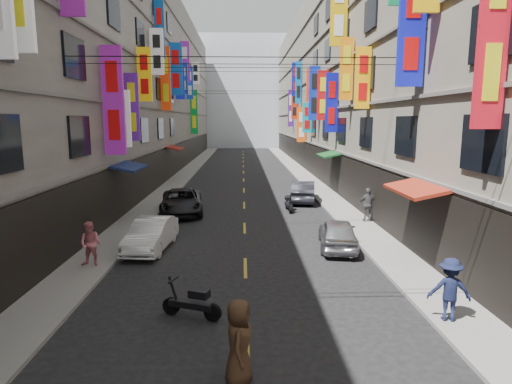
{
  "coord_description": "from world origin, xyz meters",
  "views": [
    {
      "loc": [
        -0.08,
        2.64,
        5.47
      ],
      "look_at": [
        0.18,
        10.89,
        4.08
      ],
      "focal_mm": 30.0,
      "sensor_mm": 36.0,
      "label": 1
    }
  ],
  "objects": [
    {
      "name": "car_left_far",
      "position": [
        -3.71,
        27.61,
        0.72
      ],
      "size": [
        2.98,
        5.42,
        1.44
      ],
      "primitive_type": "imported",
      "rotation": [
        0.0,
        0.0,
        0.12
      ],
      "color": "black",
      "rests_on": "ground"
    },
    {
      "name": "sidewalk_right",
      "position": [
        6.0,
        42.0,
        0.06
      ],
      "size": [
        2.0,
        90.0,
        0.12
      ],
      "primitive_type": "cube",
      "color": "slate",
      "rests_on": "ground"
    },
    {
      "name": "car_left_mid",
      "position": [
        -4.0,
        20.42,
        0.67
      ],
      "size": [
        1.76,
        4.17,
        1.34
      ],
      "primitive_type": "imported",
      "rotation": [
        0.0,
        0.0,
        -0.09
      ],
      "color": "white",
      "rests_on": "ground"
    },
    {
      "name": "haze_block",
      "position": [
        0.0,
        92.0,
        11.0
      ],
      "size": [
        18.0,
        8.0,
        22.0
      ],
      "primitive_type": "cube",
      "color": "silver",
      "rests_on": "ground"
    },
    {
      "name": "building_row_right",
      "position": [
        11.99,
        42.0,
        9.49
      ],
      "size": [
        10.14,
        90.0,
        19.0
      ],
      "color": "gray",
      "rests_on": "ground"
    },
    {
      "name": "sidewalk_left",
      "position": [
        -6.0,
        42.0,
        0.06
      ],
      "size": [
        2.0,
        90.0,
        0.12
      ],
      "primitive_type": "cube",
      "color": "slate",
      "rests_on": "ground"
    },
    {
      "name": "pedestrian_rfar",
      "position": [
        6.6,
        24.81,
        1.02
      ],
      "size": [
        1.08,
        0.64,
        1.8
      ],
      "primitive_type": "imported",
      "rotation": [
        0.0,
        0.0,
        3.11
      ],
      "color": "#4F4F51",
      "rests_on": "sidewalk_right"
    },
    {
      "name": "building_row_left",
      "position": [
        -11.99,
        42.0,
        9.49
      ],
      "size": [
        10.14,
        90.0,
        19.0
      ],
      "color": "gray",
      "rests_on": "ground"
    },
    {
      "name": "scooter_crossing",
      "position": [
        -1.5,
        13.91,
        0.44
      ],
      "size": [
        1.72,
        0.82,
        1.14
      ],
      "rotation": [
        0.0,
        0.0,
        1.2
      ],
      "color": "black",
      "rests_on": "ground"
    },
    {
      "name": "lane_markings",
      "position": [
        0.0,
        39.0,
        0.0
      ],
      "size": [
        0.12,
        80.2,
        0.01
      ],
      "color": "gold",
      "rests_on": "ground"
    },
    {
      "name": "car_right_far",
      "position": [
        4.0,
        31.08,
        0.72
      ],
      "size": [
        2.17,
        4.52,
        1.43
      ],
      "primitive_type": "imported",
      "rotation": [
        0.0,
        0.0,
        2.99
      ],
      "color": "#2A2B32",
      "rests_on": "ground"
    },
    {
      "name": "shop_signage",
      "position": [
        -0.18,
        34.52,
        9.07
      ],
      "size": [
        14.0,
        55.0,
        11.94
      ],
      "color": "#0D1B9D",
      "rests_on": "ground"
    },
    {
      "name": "overhead_cables",
      "position": [
        0.0,
        30.0,
        8.8
      ],
      "size": [
        14.0,
        38.04,
        1.24
      ],
      "color": "black",
      "rests_on": "ground"
    },
    {
      "name": "scooter_far_right",
      "position": [
        2.69,
        28.08,
        0.44
      ],
      "size": [
        0.5,
        1.8,
        1.14
      ],
      "rotation": [
        0.0,
        0.0,
        3.2
      ],
      "color": "black",
      "rests_on": "ground"
    },
    {
      "name": "pedestrian_crossing",
      "position": [
        -0.18,
        10.84,
        0.93
      ],
      "size": [
        0.7,
        0.96,
        1.85
      ],
      "primitive_type": "imported",
      "rotation": [
        0.0,
        0.0,
        1.48
      ],
      "color": "#432C1B",
      "rests_on": "ground"
    },
    {
      "name": "car_right_mid",
      "position": [
        4.0,
        20.36,
        0.66
      ],
      "size": [
        2.09,
        4.05,
        1.32
      ],
      "primitive_type": "imported",
      "rotation": [
        0.0,
        0.0,
        3.0
      ],
      "color": "#A2A2A6",
      "rests_on": "ground"
    },
    {
      "name": "pedestrian_lfar",
      "position": [
        -5.73,
        18.09,
        0.96
      ],
      "size": [
        0.89,
        0.68,
        1.67
      ],
      "primitive_type": "imported",
      "rotation": [
        0.0,
        0.0,
        -0.15
      ],
      "color": "#D7717A",
      "rests_on": "sidewalk_left"
    },
    {
      "name": "pedestrian_rnear",
      "position": [
        5.47,
        13.35,
        0.99
      ],
      "size": [
        1.22,
        0.81,
        1.73
      ],
      "primitive_type": "imported",
      "rotation": [
        0.0,
        0.0,
        2.92
      ],
      "color": "#141A38",
      "rests_on": "sidewalk_right"
    },
    {
      "name": "street_awnings",
      "position": [
        -1.26,
        26.0,
        3.0
      ],
      "size": [
        13.99,
        35.2,
        0.41
      ],
      "color": "#174E15",
      "rests_on": "ground"
    }
  ]
}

